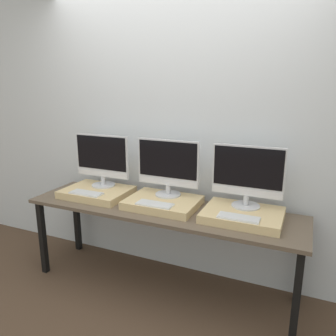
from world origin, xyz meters
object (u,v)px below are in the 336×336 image
keyboard_left (86,193)px  monitor_right (248,175)px  keyboard_right (239,217)px  monitor_left (102,159)px  monitor_center (168,166)px  keyboard_center (155,204)px

keyboard_left → monitor_right: monitor_right is taller
keyboard_left → keyboard_right: same height
monitor_right → keyboard_right: 0.36m
monitor_left → keyboard_left: bearing=-90.0°
monitor_left → monitor_right: size_ratio=1.00×
keyboard_left → monitor_center: monitor_center is taller
monitor_left → monitor_right: same height
keyboard_left → monitor_center: 0.75m
keyboard_center → keyboard_right: size_ratio=1.00×
keyboard_left → monitor_right: bearing=11.0°
keyboard_left → monitor_center: (0.66, 0.26, 0.25)m
keyboard_center → keyboard_right: bearing=0.0°
monitor_left → keyboard_center: (0.66, -0.26, -0.25)m
keyboard_left → keyboard_center: (0.66, 0.00, 0.00)m
keyboard_right → keyboard_left: bearing=180.0°
monitor_left → keyboard_right: size_ratio=1.84×
keyboard_center → monitor_right: 0.75m
keyboard_left → monitor_left: bearing=90.0°
monitor_left → keyboard_right: bearing=-11.0°
monitor_center → monitor_right: size_ratio=1.00×
monitor_center → monitor_left: bearing=180.0°
keyboard_right → monitor_center: bearing=158.7°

